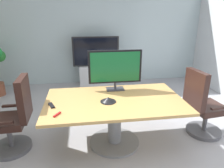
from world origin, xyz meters
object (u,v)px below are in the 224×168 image
(office_chair_left, at_px, (14,121))
(remote_control, at_px, (51,105))
(office_chair_right, at_px, (202,108))
(conference_phone, at_px, (108,100))
(conference_table, at_px, (114,111))
(wall_display_unit, at_px, (96,69))
(tv_monitor, at_px, (115,68))

(office_chair_left, height_order, remote_control, office_chair_left)
(office_chair_left, xyz_separation_m, remote_control, (0.55, -0.15, 0.27))
(office_chair_left, height_order, office_chair_right, same)
(office_chair_left, bearing_deg, conference_phone, 82.61)
(conference_table, bearing_deg, wall_display_unit, 91.49)
(conference_table, relative_size, office_chair_left, 1.80)
(tv_monitor, bearing_deg, office_chair_left, -166.92)
(tv_monitor, bearing_deg, remote_control, -152.39)
(conference_table, bearing_deg, tv_monitor, 79.87)
(wall_display_unit, xyz_separation_m, conference_phone, (-0.03, -2.73, 0.31))
(tv_monitor, relative_size, remote_control, 4.94)
(office_chair_right, height_order, remote_control, office_chair_right)
(wall_display_unit, xyz_separation_m, remote_control, (-0.80, -2.76, 0.29))
(conference_phone, bearing_deg, conference_table, 31.37)
(conference_table, height_order, tv_monitor, tv_monitor)
(conference_table, height_order, office_chair_right, office_chair_right)
(wall_display_unit, bearing_deg, office_chair_right, -60.47)
(office_chair_left, distance_m, tv_monitor, 1.65)
(tv_monitor, height_order, wall_display_unit, tv_monitor)
(conference_table, xyz_separation_m, remote_control, (-0.87, -0.08, 0.19))
(conference_table, height_order, office_chair_left, office_chair_left)
(office_chair_right, distance_m, conference_phone, 1.55)
(office_chair_right, relative_size, remote_control, 6.41)
(wall_display_unit, bearing_deg, conference_table, -88.51)
(remote_control, bearing_deg, tv_monitor, 5.74)
(tv_monitor, distance_m, wall_display_unit, 2.36)
(conference_table, distance_m, remote_control, 0.89)
(wall_display_unit, bearing_deg, office_chair_left, -117.32)
(wall_display_unit, bearing_deg, tv_monitor, -86.40)
(tv_monitor, xyz_separation_m, remote_control, (-0.94, -0.49, -0.35))
(conference_table, relative_size, wall_display_unit, 1.49)
(office_chair_right, height_order, tv_monitor, tv_monitor)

